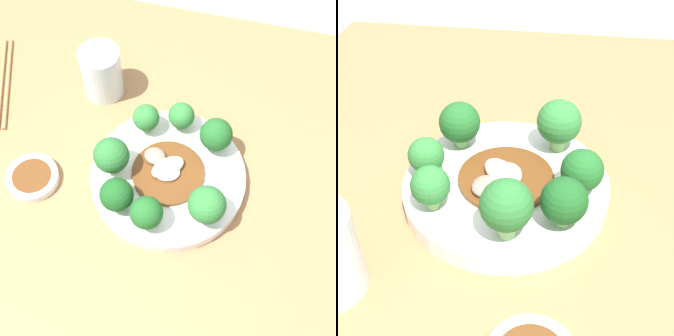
{
  "view_description": "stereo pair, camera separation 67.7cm",
  "coord_description": "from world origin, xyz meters",
  "views": [
    {
      "loc": [
        -0.09,
        0.4,
        1.47
      ],
      "look_at": [
        0.01,
        0.04,
        0.81
      ],
      "focal_mm": 50.0,
      "sensor_mm": 36.0,
      "label": 1
    },
    {
      "loc": [
        0.44,
        0.1,
        1.18
      ],
      "look_at": [
        0.01,
        0.04,
        0.81
      ],
      "focal_mm": 50.0,
      "sensor_mm": 36.0,
      "label": 2
    }
  ],
  "objects": [
    {
      "name": "plate",
      "position": [
        0.01,
        0.04,
        0.77
      ],
      "size": [
        0.26,
        0.26,
        0.02
      ],
      "color": "white",
      "rests_on": "table"
    },
    {
      "name": "broccoli_south",
      "position": [
        0.01,
        -0.06,
        0.81
      ],
      "size": [
        0.05,
        0.05,
        0.05
      ],
      "color": "#70A356",
      "rests_on": "plate"
    },
    {
      "name": "broccoli_northwest",
      "position": [
        -0.07,
        0.1,
        0.83
      ],
      "size": [
        0.06,
        0.06,
        0.07
      ],
      "color": "#7AAD5B",
      "rests_on": "plate"
    },
    {
      "name": "broccoli_north",
      "position": [
        0.02,
        0.13,
        0.82
      ],
      "size": [
        0.05,
        0.05,
        0.06
      ],
      "color": "#7AAD5B",
      "rests_on": "plate"
    },
    {
      "name": "stirfry_center",
      "position": [
        0.01,
        0.03,
        0.79
      ],
      "size": [
        0.12,
        0.12,
        0.02
      ],
      "color": "#5B3314",
      "rests_on": "plate"
    },
    {
      "name": "broccoli_southwest",
      "position": [
        -0.06,
        -0.04,
        0.82
      ],
      "size": [
        0.06,
        0.06,
        0.07
      ],
      "color": "#70A356",
      "rests_on": "plate"
    },
    {
      "name": "broccoli_southeast",
      "position": [
        0.06,
        -0.04,
        0.82
      ],
      "size": [
        0.05,
        0.05,
        0.06
      ],
      "color": "#7AAD5B",
      "rests_on": "plate"
    },
    {
      "name": "broccoli_east",
      "position": [
        0.1,
        0.05,
        0.83
      ],
      "size": [
        0.06,
        0.06,
        0.07
      ],
      "color": "#89B76B",
      "rests_on": "plate"
    },
    {
      "name": "broccoli_northeast",
      "position": [
        0.07,
        0.11,
        0.82
      ],
      "size": [
        0.05,
        0.05,
        0.06
      ],
      "color": "#89B76B",
      "rests_on": "plate"
    }
  ]
}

